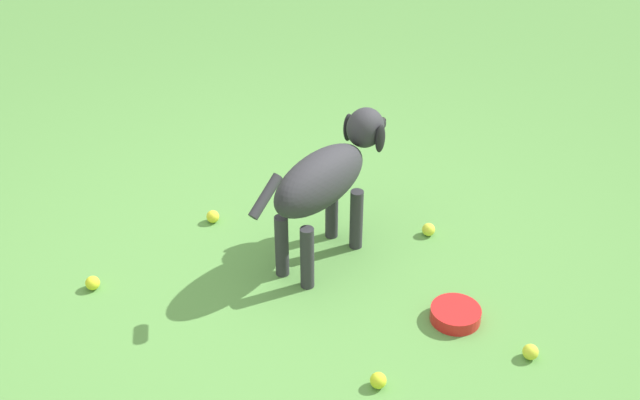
{
  "coord_description": "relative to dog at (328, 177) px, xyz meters",
  "views": [
    {
      "loc": [
        0.35,
        -2.88,
        2.29
      ],
      "look_at": [
        0.21,
        0.12,
        0.34
      ],
      "focal_mm": 43.81,
      "sensor_mm": 36.0,
      "label": 1
    }
  ],
  "objects": [
    {
      "name": "ground",
      "position": [
        -0.24,
        -0.16,
        -0.44
      ],
      "size": [
        14.0,
        14.0,
        0.0
      ],
      "primitive_type": "plane",
      "color": "#548C42"
    },
    {
      "name": "dog",
      "position": [
        0.0,
        0.0,
        0.0
      ],
      "size": [
        0.61,
        0.84,
        0.67
      ],
      "rotation": [
        0.0,
        0.0,
        0.96
      ],
      "color": "#2D2D33",
      "rests_on": "ground"
    },
    {
      "name": "tennis_ball_0",
      "position": [
        0.23,
        -0.86,
        -0.41
      ],
      "size": [
        0.07,
        0.07,
        0.07
      ],
      "primitive_type": "sphere",
      "color": "#C4D529",
      "rests_on": "ground"
    },
    {
      "name": "tennis_ball_1",
      "position": [
        0.86,
        -0.67,
        -0.41
      ],
      "size": [
        0.07,
        0.07,
        0.07
      ],
      "primitive_type": "sphere",
      "color": "#CBD635",
      "rests_on": "ground"
    },
    {
      "name": "tennis_ball_2",
      "position": [
        -0.6,
        0.25,
        -0.41
      ],
      "size": [
        0.07,
        0.07,
        0.07
      ],
      "primitive_type": "sphere",
      "color": "yellow",
      "rests_on": "ground"
    },
    {
      "name": "tennis_ball_3",
      "position": [
        -1.06,
        -0.31,
        -0.41
      ],
      "size": [
        0.07,
        0.07,
        0.07
      ],
      "primitive_type": "sphere",
      "color": "yellow",
      "rests_on": "ground"
    },
    {
      "name": "tennis_ball_4",
      "position": [
        0.5,
        0.18,
        -0.41
      ],
      "size": [
        0.07,
        0.07,
        0.07
      ],
      "primitive_type": "sphere",
      "color": "#CED738",
      "rests_on": "ground"
    },
    {
      "name": "water_bowl",
      "position": [
        0.58,
        -0.45,
        -0.41
      ],
      "size": [
        0.22,
        0.22,
        0.06
      ],
      "primitive_type": "cylinder",
      "color": "red",
      "rests_on": "ground"
    }
  ]
}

